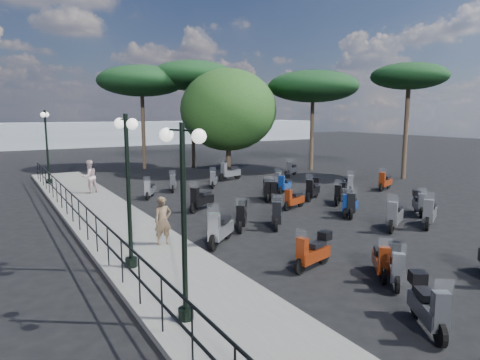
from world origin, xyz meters
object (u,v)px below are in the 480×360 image
scooter_16 (285,184)px  scooter_27 (349,184)px  scooter_3 (220,229)px  pine_0 (192,76)px  scooter_2 (277,213)px  scooter_5 (173,184)px  scooter_28 (385,182)px  broadleaf_tree (228,110)px  lamp_post_1 (128,181)px  scooter_14 (350,206)px  pine_3 (409,77)px  pedestrian_far (89,177)px  scooter_21 (340,194)px  scooter_1 (313,252)px  scooter_29 (291,170)px  pine_2 (142,81)px  scooter_10 (273,191)px  scooter_7 (396,266)px  scooter_17 (281,181)px  scooter_30 (429,214)px  scooter_11 (214,180)px  scooter_0 (428,307)px  lamp_post_0 (184,210)px  scooter_15 (294,200)px  woman (163,221)px  scooter_20 (349,204)px  lamp_post_2 (47,142)px  scooter_9 (201,200)px  scooter_19 (395,216)px  scooter_22 (313,189)px  scooter_8 (241,216)px  pine_1 (313,87)px  scooter_6 (381,261)px  scooter_4 (150,190)px  scooter_31 (267,190)px

scooter_16 → scooter_27: (2.99, -1.68, -0.03)m
scooter_3 → pine_0: (7.51, 18.52, 6.47)m
scooter_2 → scooter_3: size_ratio=0.98×
scooter_5 → scooter_28: scooter_28 is taller
broadleaf_tree → lamp_post_1: bearing=-127.1°
scooter_14 → pine_3: size_ratio=0.19×
pedestrian_far → scooter_21: 12.60m
scooter_1 → scooter_29: bearing=-50.9°
pine_2 → pine_3: pine_2 is taller
scooter_10 → scooter_7: bearing=102.4°
scooter_7 → scooter_17: (5.55, 12.42, 0.02)m
scooter_27 → scooter_30: (-2.46, -6.64, 0.06)m
scooter_30 → pine_2: pine_2 is taller
scooter_11 → scooter_0: bearing=109.7°
lamp_post_0 → scooter_17: lamp_post_0 is taller
scooter_28 → scooter_2: bearing=86.7°
scooter_15 → scooter_14: bearing=-171.9°
woman → scooter_7: size_ratio=1.25×
scooter_20 → scooter_30: 3.09m
lamp_post_2 → scooter_16: (10.53, -8.85, -2.09)m
scooter_3 → scooter_30: (7.79, -2.01, -0.02)m
scooter_9 → scooter_19: scooter_19 is taller
scooter_22 → scooter_8: bearing=82.5°
lamp_post_0 → scooter_17: size_ratio=2.77×
scooter_11 → scooter_16: scooter_16 is taller
scooter_17 → scooter_30: size_ratio=0.87×
pine_0 → pine_1: (6.97, -5.74, -0.87)m
scooter_0 → scooter_7: bearing=-93.4°
scooter_14 → scooter_2: bearing=59.9°
scooter_3 → scooter_6: 5.08m
scooter_20 → scooter_17: bearing=-62.6°
scooter_30 → broadleaf_tree: (0.41, 16.18, 3.92)m
pedestrian_far → scooter_28: pedestrian_far is taller
scooter_8 → broadleaf_tree: broadleaf_tree is taller
scooter_28 → scooter_1: bearing=100.9°
pedestrian_far → scooter_7: size_ratio=1.40×
lamp_post_1 → scooter_11: lamp_post_1 is taller
scooter_1 → broadleaf_tree: (7.01, 17.34, 3.95)m
lamp_post_2 → scooter_5: size_ratio=2.91×
scooter_2 → scooter_4: size_ratio=1.12×
lamp_post_1 → pine_1: bearing=33.7°
woman → scooter_22: size_ratio=1.02×
pine_3 → woman: bearing=-162.6°
lamp_post_0 → pedestrian_far: bearing=65.2°
lamp_post_2 → scooter_8: lamp_post_2 is taller
scooter_17 → scooter_19: bearing=139.1°
scooter_27 → scooter_31: scooter_31 is taller
scooter_7 → scooter_17: size_ratio=0.86×
scooter_11 → scooter_3: bearing=96.7°
scooter_3 → scooter_28: scooter_3 is taller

